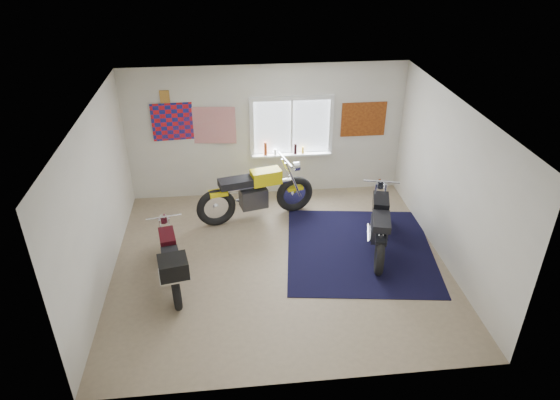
{
  "coord_description": "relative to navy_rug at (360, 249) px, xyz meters",
  "views": [
    {
      "loc": [
        -0.72,
        -6.74,
        5.07
      ],
      "look_at": [
        0.05,
        0.4,
        0.99
      ],
      "focal_mm": 32.0,
      "sensor_mm": 36.0,
      "label": 1
    }
  ],
  "objects": [
    {
      "name": "window_assembly",
      "position": [
        -0.93,
        2.25,
        1.36
      ],
      "size": [
        1.66,
        0.17,
        1.26
      ],
      "color": "white",
      "rests_on": "room_shell"
    },
    {
      "name": "maroon_tourer",
      "position": [
        -3.15,
        -0.66,
        0.48
      ],
      "size": [
        0.74,
        1.85,
        0.94
      ],
      "rotation": [
        0.0,
        0.0,
        1.76
      ],
      "color": "black",
      "rests_on": "ground"
    },
    {
      "name": "yellow_triumph",
      "position": [
        -1.73,
        1.28,
        0.51
      ],
      "size": [
        2.28,
        0.82,
        1.16
      ],
      "rotation": [
        0.0,
        0.0,
        0.24
      ],
      "color": "black",
      "rests_on": "ground"
    },
    {
      "name": "oil_bottles",
      "position": [
        -1.17,
        2.18,
        1.01
      ],
      "size": [
        0.82,
        0.07,
        0.28
      ],
      "color": "#963415",
      "rests_on": "window_assembly"
    },
    {
      "name": "ground",
      "position": [
        -1.43,
        -0.22,
        -0.01
      ],
      "size": [
        5.5,
        5.5,
        0.0
      ],
      "primitive_type": "plane",
      "color": "#9E896B",
      "rests_on": "ground"
    },
    {
      "name": "flag_display",
      "position": [
        -3.33,
        2.26,
        2.14
      ],
      "size": [
        1.6,
        0.1,
        1.17
      ],
      "color": "red",
      "rests_on": "room_shell"
    },
    {
      "name": "navy_rug",
      "position": [
        0.0,
        0.0,
        0.0
      ],
      "size": [
        2.83,
        2.91,
        0.01
      ],
      "primitive_type": "cube",
      "rotation": [
        0.0,
        0.0,
        -0.13
      ],
      "color": "black",
      "rests_on": "ground"
    },
    {
      "name": "room_shell",
      "position": [
        -1.43,
        -0.22,
        1.63
      ],
      "size": [
        5.5,
        5.5,
        5.5
      ],
      "color": "white",
      "rests_on": "ground"
    },
    {
      "name": "triumph_poster",
      "position": [
        0.52,
        2.26,
        1.54
      ],
      "size": [
        0.9,
        0.03,
        0.7
      ],
      "primitive_type": "cube",
      "color": "#A54C14",
      "rests_on": "room_shell"
    },
    {
      "name": "black_chrome_bike",
      "position": [
        0.32,
        0.04,
        0.46
      ],
      "size": [
        0.77,
        2.03,
        1.06
      ],
      "rotation": [
        0.0,
        0.0,
        1.32
      ],
      "color": "black",
      "rests_on": "navy_rug"
    }
  ]
}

